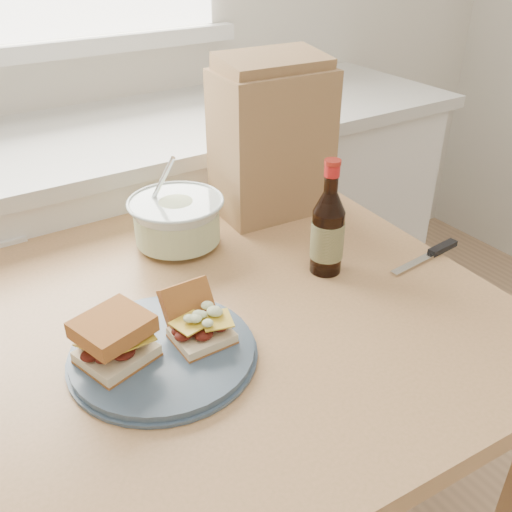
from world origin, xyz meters
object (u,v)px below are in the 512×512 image
beer_bottle (328,231)px  paper_bag (272,143)px  plate (163,353)px  coleslaw_bowl (177,223)px  dining_table (235,350)px

beer_bottle → paper_bag: 0.33m
plate → coleslaw_bowl: coleslaw_bowl is taller
beer_bottle → paper_bag: bearing=80.2°
dining_table → plate: bearing=-155.4°
plate → coleslaw_bowl: (0.20, 0.34, 0.05)m
dining_table → beer_bottle: beer_bottle is taller
plate → coleslaw_bowl: bearing=59.9°
dining_table → plate: (-0.18, -0.07, 0.13)m
plate → paper_bag: paper_bag is taller
dining_table → paper_bag: bearing=48.9°
dining_table → plate: size_ratio=3.31×
dining_table → coleslaw_bowl: (0.01, 0.27, 0.18)m
paper_bag → coleslaw_bowl: bearing=-168.4°
dining_table → paper_bag: size_ratio=2.95×
plate → dining_table: bearing=21.6°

